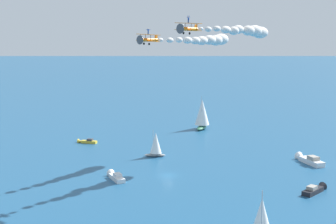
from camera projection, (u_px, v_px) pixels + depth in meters
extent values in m
plane|color=#1E517A|center=(168.00, 175.00, 122.05)|extent=(2000.00, 2000.00, 0.00)
cube|color=white|center=(312.00, 162.00, 133.12)|extent=(5.54, 9.18, 1.40)
cone|color=white|center=(301.00, 157.00, 138.14)|extent=(3.38, 3.04, 2.80)
cube|color=gray|center=(313.00, 158.00, 132.31)|extent=(3.13, 3.63, 1.05)
cube|color=gold|center=(89.00, 142.00, 160.06)|extent=(5.67, 2.96, 0.87)
cone|color=gold|center=(80.00, 141.00, 160.90)|extent=(1.76, 2.01, 1.73)
cube|color=#38383D|center=(90.00, 140.00, 159.85)|extent=(2.17, 1.79, 0.65)
ellipsoid|color=#33704C|center=(202.00, 127.00, 185.03)|extent=(5.84, 10.67, 1.44)
cylinder|color=#B2B2B7|center=(201.00, 111.00, 183.30)|extent=(0.14, 0.14, 11.82)
cone|color=white|center=(202.00, 112.00, 184.59)|extent=(7.10, 7.10, 10.05)
cube|color=black|center=(313.00, 191.00, 107.79)|extent=(6.11, 6.37, 1.07)
cone|color=black|center=(321.00, 187.00, 110.71)|extent=(2.74, 2.71, 2.14)
cube|color=gray|center=(312.00, 188.00, 107.29)|extent=(2.85, 2.88, 0.80)
ellipsoid|color=#9E9993|center=(155.00, 155.00, 141.79)|extent=(6.33, 1.85, 0.88)
cylinder|color=#B2B2B7|center=(153.00, 142.00, 141.19)|extent=(0.14, 0.14, 7.25)
cone|color=white|center=(156.00, 143.00, 141.22)|extent=(3.52, 3.52, 6.16)
cube|color=white|center=(117.00, 178.00, 117.92)|extent=(4.92, 6.91, 1.07)
cone|color=white|center=(112.00, 174.00, 121.55)|extent=(2.68, 2.49, 2.13)
cube|color=silver|center=(118.00, 175.00, 117.34)|extent=(2.58, 2.85, 0.80)
cylinder|color=orange|center=(189.00, 29.00, 112.33)|extent=(4.71, 5.60, 0.94)
cylinder|color=black|center=(181.00, 29.00, 110.12)|extent=(1.20, 1.13, 1.05)
cylinder|color=#4C4C51|center=(180.00, 29.00, 109.80)|extent=(1.92, 1.53, 2.41)
cube|color=orange|center=(188.00, 30.00, 112.15)|extent=(6.45, 5.49, 0.46)
cube|color=orange|center=(188.00, 23.00, 111.86)|extent=(6.45, 5.49, 0.46)
cylinder|color=black|center=(197.00, 27.00, 110.44)|extent=(0.20, 0.19, 1.62)
cylinder|color=black|center=(191.00, 27.00, 111.45)|extent=(0.20, 0.19, 1.62)
cylinder|color=black|center=(185.00, 27.00, 112.56)|extent=(0.20, 0.19, 1.62)
cylinder|color=black|center=(180.00, 26.00, 113.57)|extent=(0.20, 0.19, 1.62)
cube|color=orange|center=(196.00, 27.00, 114.40)|extent=(0.81, 0.96, 1.20)
cube|color=orange|center=(196.00, 29.00, 114.50)|extent=(2.52, 2.26, 0.20)
cylinder|color=black|center=(190.00, 33.00, 111.34)|extent=(0.49, 0.56, 0.61)
cylinder|color=black|center=(184.00, 33.00, 112.46)|extent=(0.49, 0.56, 0.61)
cylinder|color=#262628|center=(188.00, 21.00, 111.78)|extent=(0.15, 0.14, 0.90)
cylinder|color=#1E4CB2|center=(189.00, 21.00, 111.71)|extent=(0.21, 0.21, 0.79)
cylinder|color=#1E4CB2|center=(188.00, 21.00, 111.84)|extent=(0.21, 0.21, 0.79)
cube|color=#1E4CB2|center=(188.00, 18.00, 111.66)|extent=(0.41, 0.38, 0.54)
sphere|color=#9E7051|center=(189.00, 17.00, 111.59)|extent=(0.21, 0.21, 0.21)
cylinder|color=#1E4CB2|center=(189.00, 17.00, 111.40)|extent=(0.33, 0.29, 0.56)
cylinder|color=#1E4CB2|center=(188.00, 17.00, 111.75)|extent=(0.36, 0.31, 0.54)
ellipsoid|color=silver|center=(201.00, 29.00, 116.15)|extent=(1.65, 1.72, 0.86)
ellipsoid|color=silver|center=(208.00, 29.00, 119.18)|extent=(2.51, 2.59, 1.37)
ellipsoid|color=silver|center=(217.00, 29.00, 121.84)|extent=(2.99, 3.12, 1.51)
ellipsoid|color=silver|center=(226.00, 30.00, 124.41)|extent=(4.06, 4.29, 1.96)
ellipsoid|color=silver|center=(234.00, 31.00, 127.14)|extent=(4.32, 4.44, 2.38)
ellipsoid|color=silver|center=(238.00, 29.00, 130.40)|extent=(4.86, 5.05, 2.54)
ellipsoid|color=silver|center=(248.00, 31.00, 132.55)|extent=(5.52, 5.71, 2.95)
ellipsoid|color=silver|center=(254.00, 31.00, 135.36)|extent=(6.65, 6.96, 3.38)
ellipsoid|color=silver|center=(260.00, 32.00, 138.33)|extent=(7.41, 7.82, 3.58)
cylinder|color=orange|center=(149.00, 40.00, 120.82)|extent=(4.71, 5.60, 0.94)
cylinder|color=black|center=(141.00, 40.00, 118.61)|extent=(1.20, 1.13, 1.05)
cylinder|color=#4C4C51|center=(140.00, 40.00, 118.29)|extent=(1.92, 1.53, 2.41)
cube|color=orange|center=(148.00, 41.00, 120.64)|extent=(6.45, 5.49, 0.46)
cube|color=orange|center=(148.00, 35.00, 120.35)|extent=(6.45, 5.49, 0.46)
cylinder|color=black|center=(155.00, 38.00, 118.93)|extent=(0.20, 0.19, 1.62)
cylinder|color=black|center=(151.00, 38.00, 119.94)|extent=(0.20, 0.19, 1.62)
cylinder|color=black|center=(145.00, 38.00, 121.06)|extent=(0.20, 0.19, 1.62)
cylinder|color=black|center=(141.00, 37.00, 122.06)|extent=(0.20, 0.19, 1.62)
cube|color=orange|center=(156.00, 38.00, 122.90)|extent=(0.81, 0.96, 1.20)
cube|color=orange|center=(156.00, 40.00, 123.00)|extent=(2.52, 2.26, 0.20)
cylinder|color=black|center=(149.00, 44.00, 119.84)|extent=(0.49, 0.56, 0.61)
cylinder|color=black|center=(144.00, 44.00, 120.96)|extent=(0.49, 0.56, 0.61)
cylinder|color=#262628|center=(148.00, 33.00, 120.27)|extent=(0.15, 0.14, 0.90)
cylinder|color=#1E4CB2|center=(148.00, 33.00, 120.21)|extent=(0.21, 0.21, 0.79)
cylinder|color=#1E4CB2|center=(148.00, 33.00, 120.33)|extent=(0.21, 0.21, 0.79)
cube|color=#1E4CB2|center=(148.00, 30.00, 120.15)|extent=(0.41, 0.38, 0.54)
sphere|color=tan|center=(148.00, 29.00, 120.08)|extent=(0.21, 0.21, 0.21)
cylinder|color=#1E4CB2|center=(150.00, 30.00, 119.84)|extent=(0.51, 0.43, 0.12)
cylinder|color=#1E4CB2|center=(147.00, 30.00, 120.41)|extent=(0.51, 0.43, 0.12)
ellipsoid|color=silver|center=(160.00, 40.00, 124.88)|extent=(2.17, 2.28, 1.07)
ellipsoid|color=silver|center=(170.00, 40.00, 127.51)|extent=(2.79, 2.91, 1.43)
ellipsoid|color=silver|center=(179.00, 40.00, 130.10)|extent=(2.81, 2.89, 1.55)
ellipsoid|color=silver|center=(188.00, 40.00, 132.80)|extent=(3.73, 3.85, 2.01)
ellipsoid|color=silver|center=(195.00, 41.00, 135.62)|extent=(4.16, 4.29, 2.25)
ellipsoid|color=silver|center=(202.00, 41.00, 138.62)|extent=(5.30, 5.52, 2.74)
ellipsoid|color=silver|center=(209.00, 40.00, 141.24)|extent=(5.75, 5.98, 2.97)
ellipsoid|color=silver|center=(216.00, 40.00, 144.18)|extent=(6.29, 6.50, 3.36)
ellipsoid|color=silver|center=(221.00, 39.00, 147.22)|extent=(7.12, 7.44, 3.63)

